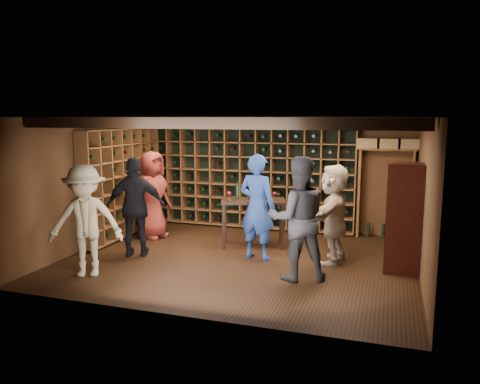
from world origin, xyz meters
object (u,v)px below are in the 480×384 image
(man_blue_shirt, at_px, (257,207))
(guest_red_floral, at_px, (153,195))
(display_cabinet, at_px, (403,220))
(man_grey_suit, at_px, (298,219))
(guest_khaki, at_px, (85,221))
(guest_beige, at_px, (334,214))
(tasting_table, at_px, (253,205))
(guest_woman_black, at_px, (136,207))

(man_blue_shirt, xyz_separation_m, guest_red_floral, (-2.46, 0.75, -0.03))
(display_cabinet, xyz_separation_m, man_grey_suit, (-1.55, -0.87, 0.10))
(guest_khaki, relative_size, guest_beige, 1.03)
(guest_beige, bearing_deg, man_blue_shirt, -70.68)
(guest_khaki, distance_m, guest_beige, 4.11)
(man_blue_shirt, distance_m, man_grey_suit, 1.20)
(man_blue_shirt, bearing_deg, tasting_table, -54.75)
(guest_woman_black, bearing_deg, guest_red_floral, -95.50)
(man_blue_shirt, xyz_separation_m, guest_beige, (1.31, 0.24, -0.08))
(man_grey_suit, height_order, guest_red_floral, man_grey_suit)
(man_blue_shirt, relative_size, guest_red_floral, 1.04)
(display_cabinet, relative_size, tasting_table, 1.30)
(man_blue_shirt, relative_size, guest_beige, 1.09)
(tasting_table, bearing_deg, display_cabinet, -31.44)
(guest_red_floral, relative_size, guest_woman_black, 1.00)
(guest_woman_black, bearing_deg, guest_beige, 171.44)
(man_blue_shirt, height_order, man_grey_suit, man_grey_suit)
(man_blue_shirt, bearing_deg, guest_woman_black, 26.64)
(guest_red_floral, distance_m, guest_woman_black, 1.29)
(man_grey_suit, xyz_separation_m, guest_beige, (0.43, 1.05, -0.10))
(man_blue_shirt, height_order, guest_woman_black, man_blue_shirt)
(guest_red_floral, xyz_separation_m, tasting_table, (2.16, 0.00, -0.10))
(display_cabinet, relative_size, guest_khaki, 0.99)
(guest_red_floral, bearing_deg, guest_beige, -85.51)
(man_blue_shirt, relative_size, guest_woman_black, 1.04)
(display_cabinet, bearing_deg, man_grey_suit, -150.68)
(guest_red_floral, bearing_deg, guest_woman_black, -152.68)
(guest_woman_black, xyz_separation_m, tasting_table, (1.83, 1.25, -0.09))
(guest_red_floral, height_order, guest_khaki, guest_red_floral)
(guest_khaki, bearing_deg, guest_beige, 3.89)
(display_cabinet, bearing_deg, guest_beige, 170.81)
(guest_red_floral, height_order, tasting_table, guest_red_floral)
(man_grey_suit, relative_size, guest_red_floral, 1.06)
(display_cabinet, distance_m, guest_red_floral, 4.94)
(man_grey_suit, height_order, guest_beige, man_grey_suit)
(display_cabinet, distance_m, man_blue_shirt, 2.43)
(guest_beige, relative_size, tasting_table, 1.27)
(man_blue_shirt, height_order, tasting_table, man_blue_shirt)
(man_blue_shirt, distance_m, guest_woman_black, 2.18)
(man_grey_suit, relative_size, guest_khaki, 1.08)
(guest_khaki, bearing_deg, man_blue_shirt, 11.78)
(tasting_table, bearing_deg, guest_khaki, -147.01)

